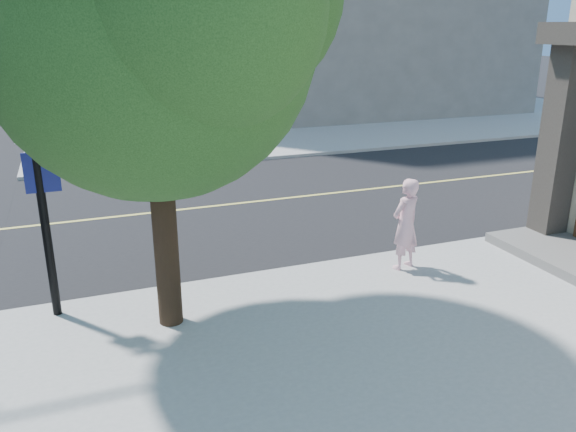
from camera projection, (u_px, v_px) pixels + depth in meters
name	position (u px, v px, depth m)	size (l,w,h in m)	color
ground	(50.00, 310.00, 9.23)	(140.00, 140.00, 0.00)	black
road_ew	(52.00, 224.00, 13.22)	(140.00, 9.00, 0.01)	black
sidewalk_ne	(307.00, 105.00, 32.84)	(29.00, 25.00, 0.12)	#9C9C9C
man_on_phone	(406.00, 224.00, 10.29)	(0.62, 0.40, 1.69)	#F0B0C0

